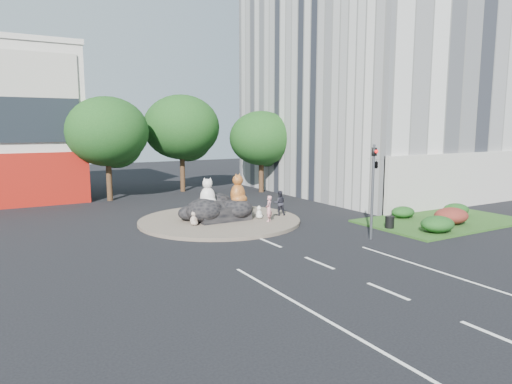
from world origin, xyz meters
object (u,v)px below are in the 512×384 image
kitten_white (259,212)px  pedestrian_pink (269,209)px  pedestrian_dark (280,203)px  kitten_calico (194,218)px  cat_white (208,192)px  cat_tabby (238,189)px  litter_bin (390,222)px

kitten_white → pedestrian_pink: (0.09, -1.03, 0.37)m
pedestrian_dark → kitten_calico: bearing=22.7°
pedestrian_pink → kitten_white: bearing=-129.9°
cat_white → kitten_white: 3.48m
pedestrian_dark → cat_tabby: bearing=14.7°
kitten_calico → pedestrian_pink: (4.39, -1.22, 0.36)m
cat_tabby → kitten_calico: bearing=160.0°
cat_white → pedestrian_dark: (4.73, -0.74, -0.97)m
cat_white → kitten_calico: bearing=-133.1°
cat_white → pedestrian_dark: cat_white is taller
cat_white → kitten_calico: 2.00m
cat_tabby → kitten_white: 1.97m
kitten_white → pedestrian_pink: 1.10m
cat_white → litter_bin: 10.87m
cat_white → pedestrian_pink: cat_white is taller
cat_white → pedestrian_dark: size_ratio=1.09×
pedestrian_dark → kitten_white: bearing=30.0°
cat_tabby → kitten_calico: (-3.13, -0.42, -1.46)m
pedestrian_pink → pedestrian_dark: pedestrian_dark is taller
kitten_white → cat_tabby: bearing=121.4°
cat_tabby → pedestrian_dark: size_ratio=1.21×
cat_white → kitten_calico: cat_white is taller
kitten_white → kitten_calico: bearing=146.6°
kitten_calico → pedestrian_pink: 4.57m
kitten_calico → kitten_white: (4.29, -0.19, -0.01)m
pedestrian_pink → litter_bin: (5.22, -4.79, -0.52)m
cat_tabby → kitten_white: (1.16, -0.61, -1.47)m
kitten_white → pedestrian_dark: size_ratio=0.51×
kitten_calico → kitten_white: size_ratio=1.03×
cat_tabby → litter_bin: size_ratio=2.83×
cat_tabby → litter_bin: 9.26m
kitten_calico → pedestrian_dark: pedestrian_dark is taller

